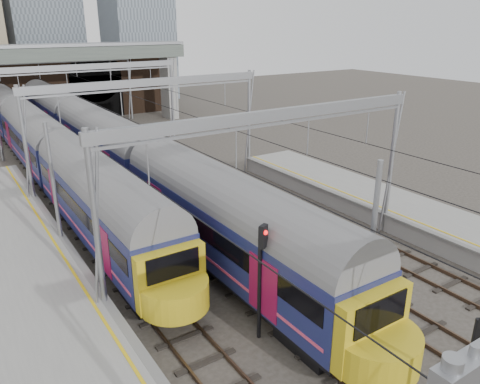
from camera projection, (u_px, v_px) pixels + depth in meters
ground at (404, 361)px, 16.73m from camera, size 160.00×160.00×0.00m
tracks at (202, 221)px, 28.52m from camera, size 14.40×80.00×0.22m
overhead_line at (153, 99)px, 31.38m from camera, size 16.80×80.00×8.00m
retaining_wall at (64, 84)px, 56.80m from camera, size 28.00×2.75×9.00m
overbridge at (61, 63)px, 50.41m from camera, size 28.00×3.00×9.25m
train_main at (74, 124)px, 42.50m from camera, size 3.07×71.00×5.20m
train_second at (36, 139)px, 37.53m from camera, size 2.92×50.57×4.98m
signal_near_left at (261, 268)px, 16.93m from camera, size 0.38×0.46×4.78m
signal_near_centre at (471, 369)px, 12.21m from camera, size 0.34×0.46×4.53m
equip_cover_a at (348, 307)px, 19.82m from camera, size 0.92×0.65×0.11m
equip_cover_b at (361, 291)px, 20.97m from camera, size 0.93×0.74×0.10m
equip_cover_c at (318, 233)px, 26.82m from camera, size 1.05×0.90×0.10m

